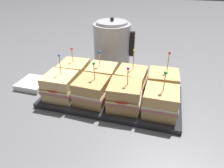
% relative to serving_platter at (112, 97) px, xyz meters
% --- Properties ---
extents(ground_plane, '(6.00, 6.00, 0.00)m').
position_rel_serving_platter_xyz_m(ground_plane, '(0.00, 0.00, -0.01)').
color(ground_plane, slate).
extents(serving_platter, '(0.52, 0.28, 0.02)m').
position_rel_serving_platter_xyz_m(serving_platter, '(0.00, 0.00, 0.00)').
color(serving_platter, '#232328').
rests_on(serving_platter, ground_plane).
extents(sandwich_front_far_left, '(0.12, 0.12, 0.17)m').
position_rel_serving_platter_xyz_m(sandwich_front_far_left, '(-0.18, -0.06, 0.06)').
color(sandwich_front_far_left, '#DBB77A').
rests_on(sandwich_front_far_left, serving_platter).
extents(sandwich_front_center_left, '(0.12, 0.12, 0.16)m').
position_rel_serving_platter_xyz_m(sandwich_front_center_left, '(-0.06, -0.06, 0.05)').
color(sandwich_front_center_left, tan).
rests_on(sandwich_front_center_left, serving_platter).
extents(sandwich_front_center_right, '(0.12, 0.12, 0.16)m').
position_rel_serving_platter_xyz_m(sandwich_front_center_right, '(0.06, -0.06, 0.06)').
color(sandwich_front_center_right, tan).
rests_on(sandwich_front_center_right, serving_platter).
extents(sandwich_front_far_right, '(0.12, 0.12, 0.16)m').
position_rel_serving_platter_xyz_m(sandwich_front_far_right, '(0.19, -0.06, 0.05)').
color(sandwich_front_far_right, tan).
rests_on(sandwich_front_far_right, serving_platter).
extents(sandwich_back_far_left, '(0.12, 0.12, 0.15)m').
position_rel_serving_platter_xyz_m(sandwich_back_far_left, '(-0.18, 0.06, 0.05)').
color(sandwich_back_far_left, tan).
rests_on(sandwich_back_far_left, serving_platter).
extents(sandwich_back_center_left, '(0.12, 0.12, 0.15)m').
position_rel_serving_platter_xyz_m(sandwich_back_center_left, '(-0.06, 0.06, 0.05)').
color(sandwich_back_center_left, tan).
rests_on(sandwich_back_center_left, serving_platter).
extents(sandwich_back_center_right, '(0.12, 0.12, 0.17)m').
position_rel_serving_platter_xyz_m(sandwich_back_center_right, '(0.06, 0.06, 0.05)').
color(sandwich_back_center_right, tan).
rests_on(sandwich_back_center_right, serving_platter).
extents(sandwich_back_far_right, '(0.12, 0.12, 0.17)m').
position_rel_serving_platter_xyz_m(sandwich_back_far_right, '(0.18, 0.06, 0.06)').
color(sandwich_back_far_right, tan).
rests_on(sandwich_back_far_right, serving_platter).
extents(kettle_steel, '(0.21, 0.19, 0.24)m').
position_rel_serving_platter_xyz_m(kettle_steel, '(-0.09, 0.34, 0.10)').
color(kettle_steel, '#B7BABF').
rests_on(kettle_steel, ground_plane).
extents(napkin_stack, '(0.12, 0.12, 0.02)m').
position_rel_serving_platter_xyz_m(napkin_stack, '(-0.36, 0.00, 0.00)').
color(napkin_stack, white).
rests_on(napkin_stack, ground_plane).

